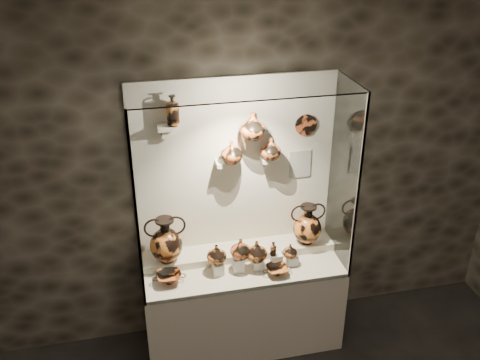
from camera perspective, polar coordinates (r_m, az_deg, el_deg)
name	(u,v)px	position (r m, az deg, el deg)	size (l,w,h in m)	color
ceiling	(409,41)	(1.70, 17.55, 13.97)	(5.00, 5.00, 0.00)	white
wall_back	(235,169)	(4.47, -0.59, 1.19)	(5.00, 0.02, 3.20)	black
plinth	(243,306)	(4.87, 0.28, -13.27)	(1.70, 0.60, 0.80)	beige
front_tier	(243,268)	(4.61, 0.30, -9.33)	(1.68, 0.58, 0.03)	beige
rear_tier	(238,253)	(4.73, -0.18, -7.77)	(1.70, 0.25, 0.10)	beige
back_panel	(235,169)	(4.47, -0.58, 1.17)	(1.70, 0.03, 1.60)	beige
glass_front	(252,204)	(3.94, 1.28, -2.62)	(1.70, 0.01, 1.60)	white
glass_left	(134,197)	(4.11, -11.26, -1.84)	(0.01, 0.60, 1.60)	white
glass_right	(344,176)	(4.44, 11.03, 0.45)	(0.01, 0.60, 1.60)	white
glass_top	(243,88)	(3.89, 0.35, 9.78)	(1.70, 0.60, 0.01)	white
frame_post_left	(137,217)	(3.86, -10.98, -3.87)	(0.02, 0.02, 1.60)	gray
frame_post_right	(358,192)	(4.21, 12.45, -1.28)	(0.02, 0.02, 1.60)	gray
pedestal_a	(218,268)	(4.50, -2.33, -9.39)	(0.09, 0.09, 0.10)	silver
pedestal_b	(238,264)	(4.52, -0.19, -8.96)	(0.09, 0.09, 0.13)	silver
pedestal_c	(258,263)	(4.56, 1.93, -8.89)	(0.09, 0.09, 0.09)	silver
pedestal_d	(276,260)	(4.59, 3.89, -8.47)	(0.09, 0.09, 0.12)	silver
pedestal_e	(292,259)	(4.64, 5.56, -8.43)	(0.09, 0.09, 0.08)	silver
bracket_ul	(166,127)	(4.15, -7.87, 5.59)	(0.14, 0.12, 0.04)	beige
bracket_ca	(224,163)	(4.34, -1.67, 1.81)	(0.14, 0.12, 0.04)	beige
bracket_cb	(249,138)	(4.30, 0.92, 4.47)	(0.10, 0.12, 0.04)	beige
bracket_cc	(270,159)	(4.42, 3.17, 2.26)	(0.14, 0.12, 0.04)	beige
amphora_left	(166,240)	(4.48, -7.92, -6.36)	(0.33, 0.33, 0.41)	#CE6A27
amphora_right	(307,224)	(4.72, 7.20, -4.68)	(0.30, 0.30, 0.37)	#CE6A27
jug_a	(216,254)	(4.43, -2.52, -7.89)	(0.17, 0.17, 0.17)	#CE6A27
jug_b	(241,249)	(4.43, 0.06, -7.32)	(0.17, 0.17, 0.18)	#C15322
jug_c	(257,251)	(4.47, 1.77, -7.59)	(0.18, 0.18, 0.19)	#CE6A27
jug_e	(290,251)	(4.56, 5.35, -7.52)	(0.12, 0.12, 0.13)	#CE6A27
lekythos_small	(273,248)	(4.49, 3.55, -7.26)	(0.06, 0.06, 0.15)	#C15322
kylix_left	(169,277)	(4.43, -7.59, -10.24)	(0.26, 0.22, 0.10)	#C15322
kylix_right	(277,270)	(4.50, 3.97, -9.52)	(0.23, 0.20, 0.09)	#CE6A27
lekythos_tall	(173,109)	(4.08, -7.20, 7.52)	(0.11, 0.11, 0.27)	#CE6A27
ovoid_vase_a	(232,152)	(4.27, -0.89, 3.01)	(0.18, 0.18, 0.19)	#C15322
ovoid_vase_b	(253,126)	(4.21, 1.34, 5.81)	(0.21, 0.21, 0.22)	#C15322
ovoid_vase_c	(271,149)	(4.35, 3.28, 3.34)	(0.17, 0.17, 0.18)	#C15322
wall_plate	(306,125)	(4.46, 7.04, 5.85)	(0.18, 0.18, 0.02)	#BB4F24
info_placard	(300,164)	(4.59, 6.43, 1.71)	(0.19, 0.01, 0.25)	beige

